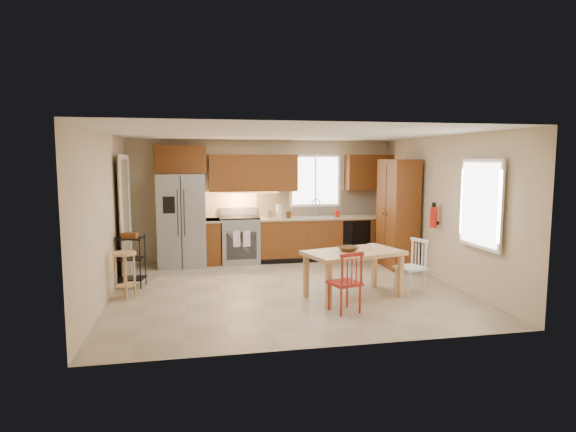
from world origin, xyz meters
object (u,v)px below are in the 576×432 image
(refrigerator, at_px, (182,220))
(utility_cart, at_px, (131,261))
(chair_white, at_px, (410,267))
(bar_stool, at_px, (125,275))
(soap_bottle, at_px, (337,213))
(pantry, at_px, (398,214))
(fire_extinguisher, at_px, (434,217))
(table_bowl, at_px, (348,252))
(range_stove, at_px, (240,240))
(dining_table, at_px, (353,275))
(table_jar, at_px, (371,248))
(chair_red, at_px, (344,282))

(refrigerator, distance_m, utility_cart, 1.76)
(chair_white, bearing_deg, bar_stool, 66.87)
(soap_bottle, height_order, pantry, pantry)
(fire_extinguisher, relative_size, utility_cart, 0.42)
(chair_white, distance_m, table_bowl, 1.08)
(range_stove, distance_m, bar_stool, 2.98)
(range_stove, bearing_deg, dining_table, -63.01)
(refrigerator, relative_size, soap_bottle, 9.53)
(pantry, bearing_deg, fire_extinguisher, -79.22)
(fire_extinguisher, xyz_separation_m, dining_table, (-1.73, -0.81, -0.75))
(range_stove, relative_size, table_jar, 8.05)
(range_stove, distance_m, utility_cart, 2.49)
(fire_extinguisher, height_order, chair_red, fire_extinguisher)
(chair_white, relative_size, bar_stool, 1.18)
(table_bowl, bearing_deg, soap_bottle, 76.39)
(soap_bottle, relative_size, table_bowl, 0.65)
(fire_extinguisher, xyz_separation_m, bar_stool, (-5.13, -0.22, -0.74))
(bar_stool, bearing_deg, dining_table, -27.27)
(refrigerator, height_order, pantry, pantry)
(bar_stool, distance_m, utility_cart, 0.71)
(soap_bottle, bearing_deg, utility_cart, -159.81)
(table_jar, bearing_deg, bar_stool, 172.26)
(dining_table, bearing_deg, range_stove, 101.02)
(range_stove, bearing_deg, soap_bottle, -2.40)
(fire_extinguisher, bearing_deg, bar_stool, -177.57)
(chair_red, bearing_deg, bar_stool, 141.81)
(dining_table, distance_m, chair_white, 0.95)
(refrigerator, bearing_deg, dining_table, -46.99)
(range_stove, xyz_separation_m, fire_extinguisher, (3.18, -2.04, 0.64))
(pantry, bearing_deg, refrigerator, 167.38)
(dining_table, height_order, chair_white, chair_white)
(pantry, height_order, fire_extinguisher, pantry)
(refrigerator, xyz_separation_m, soap_bottle, (3.18, -0.02, 0.09))
(range_stove, relative_size, chair_white, 1.08)
(fire_extinguisher, xyz_separation_m, chair_red, (-2.08, -1.46, -0.68))
(soap_bottle, relative_size, utility_cart, 0.22)
(soap_bottle, bearing_deg, range_stove, 177.60)
(table_jar, bearing_deg, soap_bottle, 84.39)
(chair_white, height_order, table_bowl, chair_white)
(dining_table, relative_size, table_jar, 12.65)
(fire_extinguisher, bearing_deg, soap_bottle, 120.53)
(table_jar, bearing_deg, refrigerator, 137.23)
(soap_bottle, relative_size, chair_white, 0.22)
(soap_bottle, distance_m, bar_stool, 4.58)
(pantry, relative_size, chair_red, 2.47)
(table_bowl, bearing_deg, dining_table, 0.00)
(table_bowl, distance_m, bar_stool, 3.38)
(table_bowl, xyz_separation_m, bar_stool, (-3.31, 0.60, -0.35))
(pantry, height_order, table_bowl, pantry)
(dining_table, distance_m, bar_stool, 3.45)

